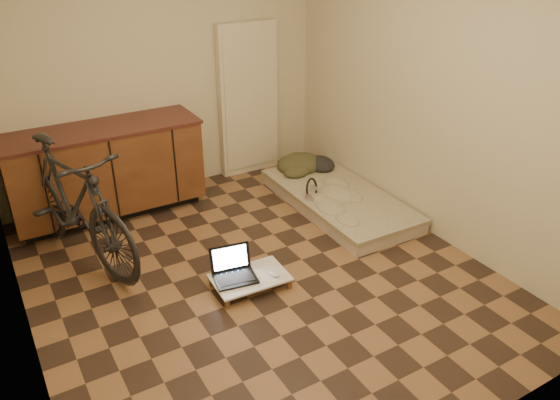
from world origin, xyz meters
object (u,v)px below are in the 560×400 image
bicycle (72,198)px  futon (338,200)px  laptop (233,271)px  lap_desk (250,278)px

bicycle → futon: 2.58m
laptop → futon: bearing=34.3°
bicycle → futon: (2.50, -0.35, -0.52)m
futon → lap_desk: futon is taller
bicycle → laptop: (0.96, -1.05, -0.44)m
bicycle → lap_desk: 1.63m
futon → laptop: 1.70m
futon → lap_desk: size_ratio=2.91×
futon → laptop: laptop is taller
futon → lap_desk: 1.63m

